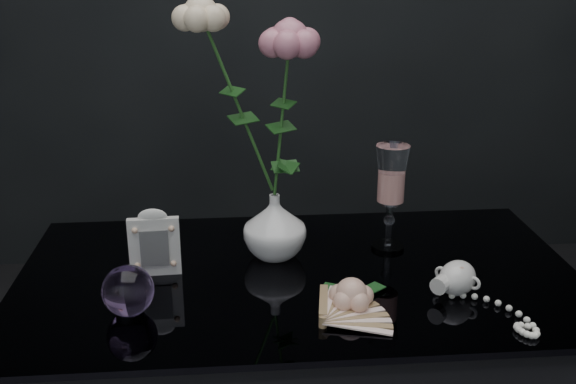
{
  "coord_description": "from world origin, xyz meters",
  "views": [
    {
      "loc": [
        -0.12,
        -1.08,
        1.34
      ],
      "look_at": [
        -0.02,
        0.06,
        0.92
      ],
      "focal_mm": 42.0,
      "sensor_mm": 36.0,
      "label": 1
    }
  ],
  "objects_px": {
    "paperweight": "(128,291)",
    "loose_rose": "(351,294)",
    "wine_glass": "(390,198)",
    "picture_frame": "(154,242)",
    "pearl_jar": "(457,277)",
    "vase": "(275,226)"
  },
  "relations": [
    {
      "from": "paperweight",
      "to": "loose_rose",
      "type": "bearing_deg",
      "value": -2.56
    },
    {
      "from": "wine_glass",
      "to": "loose_rose",
      "type": "xyz_separation_m",
      "value": [
        -0.12,
        -0.24,
        -0.08
      ]
    },
    {
      "from": "picture_frame",
      "to": "pearl_jar",
      "type": "height_order",
      "value": "picture_frame"
    },
    {
      "from": "wine_glass",
      "to": "paperweight",
      "type": "bearing_deg",
      "value": -155.59
    },
    {
      "from": "vase",
      "to": "wine_glass",
      "type": "xyz_separation_m",
      "value": [
        0.23,
        0.02,
        0.04
      ]
    },
    {
      "from": "paperweight",
      "to": "loose_rose",
      "type": "xyz_separation_m",
      "value": [
        0.37,
        -0.02,
        -0.01
      ]
    },
    {
      "from": "vase",
      "to": "loose_rose",
      "type": "relative_size",
      "value": 0.77
    },
    {
      "from": "wine_glass",
      "to": "vase",
      "type": "bearing_deg",
      "value": -175.4
    },
    {
      "from": "picture_frame",
      "to": "pearl_jar",
      "type": "distance_m",
      "value": 0.55
    },
    {
      "from": "vase",
      "to": "loose_rose",
      "type": "height_order",
      "value": "vase"
    },
    {
      "from": "wine_glass",
      "to": "paperweight",
      "type": "relative_size",
      "value": 2.51
    },
    {
      "from": "paperweight",
      "to": "pearl_jar",
      "type": "height_order",
      "value": "paperweight"
    },
    {
      "from": "picture_frame",
      "to": "pearl_jar",
      "type": "bearing_deg",
      "value": -15.21
    },
    {
      "from": "picture_frame",
      "to": "paperweight",
      "type": "xyz_separation_m",
      "value": [
        -0.03,
        -0.14,
        -0.02
      ]
    },
    {
      "from": "wine_glass",
      "to": "loose_rose",
      "type": "relative_size",
      "value": 1.3
    },
    {
      "from": "vase",
      "to": "paperweight",
      "type": "xyz_separation_m",
      "value": [
        -0.26,
        -0.2,
        -0.02
      ]
    },
    {
      "from": "wine_glass",
      "to": "paperweight",
      "type": "xyz_separation_m",
      "value": [
        -0.49,
        -0.22,
        -0.07
      ]
    },
    {
      "from": "wine_glass",
      "to": "picture_frame",
      "type": "bearing_deg",
      "value": -170.37
    },
    {
      "from": "vase",
      "to": "picture_frame",
      "type": "xyz_separation_m",
      "value": [
        -0.23,
        -0.06,
        0.0
      ]
    },
    {
      "from": "vase",
      "to": "pearl_jar",
      "type": "bearing_deg",
      "value": -29.91
    },
    {
      "from": "picture_frame",
      "to": "loose_rose",
      "type": "height_order",
      "value": "picture_frame"
    },
    {
      "from": "vase",
      "to": "paperweight",
      "type": "relative_size",
      "value": 1.49
    }
  ]
}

